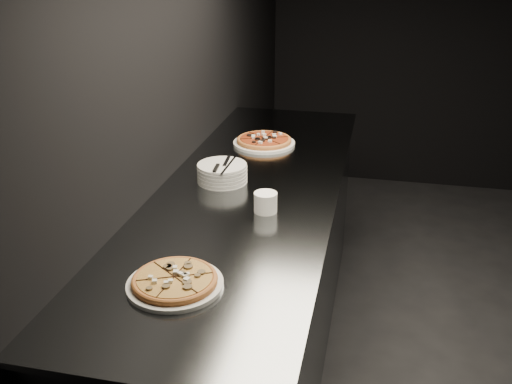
% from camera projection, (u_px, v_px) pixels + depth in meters
% --- Properties ---
extents(wall_left, '(0.02, 5.00, 2.80)m').
position_uv_depth(wall_left, '(161.00, 68.00, 2.29)').
color(wall_left, black).
rests_on(wall_left, floor).
extents(counter, '(0.74, 2.44, 0.92)m').
position_uv_depth(counter, '(251.00, 278.00, 2.59)').
color(counter, '#5B5E62').
rests_on(counter, floor).
extents(pizza_mushroom, '(0.34, 0.34, 0.03)m').
position_uv_depth(pizza_mushroom, '(175.00, 281.00, 1.69)').
color(pizza_mushroom, silver).
rests_on(pizza_mushroom, counter).
extents(pizza_tomato, '(0.36, 0.36, 0.04)m').
position_uv_depth(pizza_tomato, '(264.00, 141.00, 2.89)').
color(pizza_tomato, silver).
rests_on(pizza_tomato, counter).
extents(plate_stack, '(0.21, 0.21, 0.08)m').
position_uv_depth(plate_stack, '(222.00, 173.00, 2.44)').
color(plate_stack, silver).
rests_on(plate_stack, counter).
extents(cutlery, '(0.08, 0.23, 0.01)m').
position_uv_depth(cutlery, '(223.00, 165.00, 2.40)').
color(cutlery, '#B4B6BB').
rests_on(cutlery, plate_stack).
extents(ramekin, '(0.09, 0.09, 0.08)m').
position_uv_depth(ramekin, '(266.00, 202.00, 2.16)').
color(ramekin, white).
rests_on(ramekin, counter).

